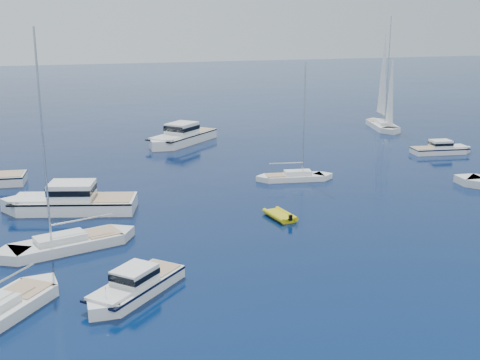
% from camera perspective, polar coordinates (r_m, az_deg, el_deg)
% --- Properties ---
extents(motor_cruiser_left, '(7.31, 7.17, 2.06)m').
position_cam_1_polar(motor_cruiser_left, '(36.15, -9.81, -10.45)').
color(motor_cruiser_left, white).
rests_on(motor_cruiser_left, ground).
extents(motor_cruiser_centre, '(12.26, 6.71, 3.08)m').
position_cam_1_polar(motor_cruiser_centre, '(52.26, -15.43, -2.77)').
color(motor_cruiser_centre, white).
rests_on(motor_cruiser_centre, ground).
extents(motor_cruiser_far_r, '(7.92, 3.38, 2.01)m').
position_cam_1_polar(motor_cruiser_far_r, '(75.53, 18.13, 2.36)').
color(motor_cruiser_far_r, white).
rests_on(motor_cruiser_far_r, ground).
extents(motor_cruiser_distant, '(11.71, 11.36, 3.28)m').
position_cam_1_polar(motor_cruiser_distant, '(78.00, -5.48, 3.41)').
color(motor_cruiser_distant, white).
rests_on(motor_cruiser_distant, ground).
extents(sailboat_mid_l, '(10.78, 5.50, 15.35)m').
position_cam_1_polar(sailboat_mid_l, '(43.91, -15.70, -6.15)').
color(sailboat_mid_l, silver).
rests_on(sailboat_mid_l, ground).
extents(sailboat_centre, '(8.23, 3.30, 11.77)m').
position_cam_1_polar(sailboat_centre, '(60.16, 5.07, 0.01)').
color(sailboat_centre, white).
rests_on(sailboat_centre, ground).
extents(sailboat_sails_far, '(5.50, 11.35, 16.14)m').
position_cam_1_polar(sailboat_sails_far, '(90.61, 13.04, 4.68)').
color(sailboat_sails_far, white).
rests_on(sailboat_sails_far, ground).
extents(tender_yellow, '(2.24, 3.48, 0.95)m').
position_cam_1_polar(tender_yellow, '(48.68, 3.72, -3.54)').
color(tender_yellow, '#C1B70B').
rests_on(tender_yellow, ground).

